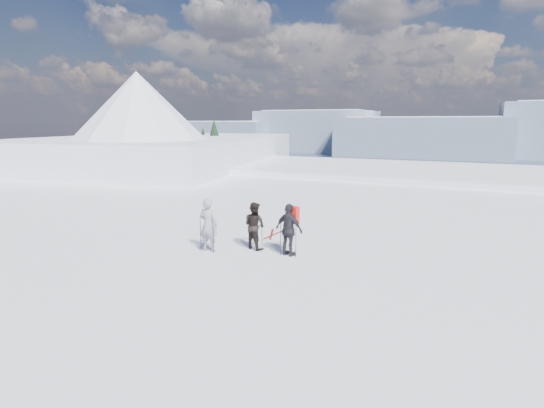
{
  "coord_description": "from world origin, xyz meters",
  "views": [
    {
      "loc": [
        4.69,
        -10.92,
        4.8
      ],
      "look_at": [
        -1.77,
        3.0,
        1.78
      ],
      "focal_mm": 28.0,
      "sensor_mm": 36.0,
      "label": 1
    }
  ],
  "objects_px": {
    "skier_dark": "(254,226)",
    "skier_pack": "(289,230)",
    "skis_loose": "(273,234)",
    "skier_grey": "(208,225)"
  },
  "relations": [
    {
      "from": "skier_dark",
      "to": "skis_loose",
      "type": "xyz_separation_m",
      "value": [
        -0.21,
        2.14,
        -0.89
      ]
    },
    {
      "from": "skis_loose",
      "to": "skier_grey",
      "type": "bearing_deg",
      "value": -110.87
    },
    {
      "from": "skier_dark",
      "to": "skier_pack",
      "type": "relative_size",
      "value": 0.95
    },
    {
      "from": "skier_grey",
      "to": "skier_dark",
      "type": "distance_m",
      "value": 1.73
    },
    {
      "from": "skier_grey",
      "to": "skier_pack",
      "type": "bearing_deg",
      "value": -168.73
    },
    {
      "from": "skier_dark",
      "to": "skier_pack",
      "type": "bearing_deg",
      "value": -172.36
    },
    {
      "from": "skier_grey",
      "to": "skier_dark",
      "type": "height_order",
      "value": "skier_grey"
    },
    {
      "from": "skier_grey",
      "to": "skier_dark",
      "type": "relative_size",
      "value": 1.11
    },
    {
      "from": "skier_dark",
      "to": "skis_loose",
      "type": "relative_size",
      "value": 1.06
    },
    {
      "from": "skier_dark",
      "to": "skier_pack",
      "type": "xyz_separation_m",
      "value": [
        1.52,
        -0.25,
        0.05
      ]
    }
  ]
}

